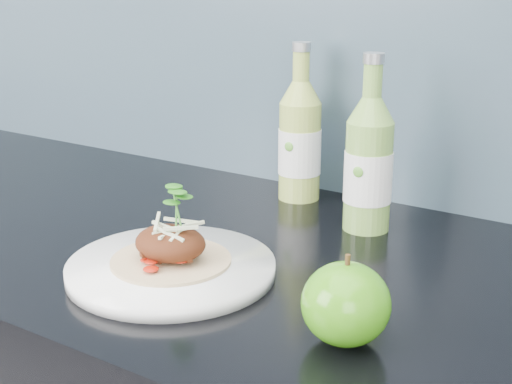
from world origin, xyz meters
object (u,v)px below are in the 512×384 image
Objects in this scene: green_apple at (346,304)px; cider_bottle_left at (300,141)px; dinner_plate at (171,268)px; cider_bottle_right at (369,165)px.

cider_bottle_left is (-0.26, 0.37, 0.05)m from green_apple.
cider_bottle_left is (-0.02, 0.33, 0.08)m from dinner_plate.
dinner_plate is 0.25m from green_apple.
cider_bottle_left is at bearing 144.18° from cider_bottle_right.
green_apple is at bearing -79.66° from cider_bottle_right.
cider_bottle_left reaches higher than green_apple.
dinner_plate is 1.27× the size of cider_bottle_left.
cider_bottle_left is at bearing 125.41° from green_apple.
dinner_plate is at bearing 172.58° from green_apple.
green_apple is (0.24, -0.03, 0.03)m from dinner_plate.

